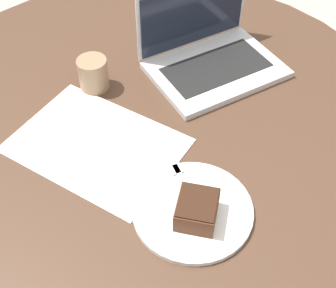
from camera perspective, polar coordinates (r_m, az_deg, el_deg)
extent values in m
plane|color=#B7AD9E|center=(1.81, -1.69, -13.47)|extent=(12.00, 12.00, 0.00)
cylinder|color=#4C3323|center=(1.80, -1.70, -13.32)|extent=(0.52, 0.52, 0.02)
cylinder|color=#4C3323|center=(1.50, -2.00, -6.52)|extent=(0.10, 0.10, 0.71)
cylinder|color=#4C3323|center=(1.22, -2.45, 3.74)|extent=(1.34, 1.34, 0.03)
cube|color=white|center=(1.13, -8.71, -0.12)|extent=(0.48, 0.45, 0.00)
cylinder|color=white|center=(1.00, 3.02, -8.05)|extent=(0.26, 0.26, 0.01)
cube|color=brown|center=(0.96, 3.55, -8.01)|extent=(0.10, 0.11, 0.05)
cube|color=#351E13|center=(0.94, 3.62, -7.09)|extent=(0.10, 0.10, 0.00)
cube|color=silver|center=(1.01, 2.65, -6.03)|extent=(0.07, 0.16, 0.00)
cube|color=silver|center=(1.05, 1.03, -3.06)|extent=(0.03, 0.04, 0.00)
cylinder|color=#997556|center=(1.26, -9.10, 8.42)|extent=(0.08, 0.08, 0.09)
cube|color=silver|center=(1.32, 5.87, 8.97)|extent=(0.42, 0.38, 0.02)
cube|color=black|center=(1.31, 5.90, 9.30)|extent=(0.32, 0.26, 0.00)
cube|color=silver|center=(1.34, 3.04, 15.57)|extent=(0.31, 0.16, 0.20)
cube|color=black|center=(1.34, 3.14, 15.49)|extent=(0.29, 0.15, 0.18)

